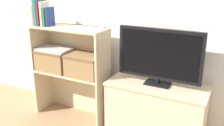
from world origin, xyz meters
TOP-DOWN VIEW (x-y plane):
  - wall_back at (0.00, 0.43)m, footprint 10.00×0.05m
  - tv_stand at (0.43, 0.20)m, footprint 0.89×0.41m
  - tv at (0.43, 0.19)m, footprint 0.74×0.14m
  - bookshelf_lower_tier at (-0.47, 0.20)m, footprint 0.78×0.29m
  - bookshelf_upper_tier at (-0.47, 0.20)m, footprint 0.78×0.29m
  - book_tan at (-0.83, 0.10)m, footprint 0.02×0.14m
  - book_teal at (-0.79, 0.10)m, footprint 0.04×0.15m
  - book_maroon at (-0.75, 0.10)m, footprint 0.03×0.15m
  - book_ivory at (-0.72, 0.10)m, footprint 0.02×0.13m
  - book_forest at (-0.69, 0.10)m, footprint 0.03×0.14m
  - book_navy at (-0.66, 0.10)m, footprint 0.02×0.12m
  - storage_basket_left at (-0.66, 0.13)m, footprint 0.35×0.26m
  - storage_basket_right at (-0.29, 0.13)m, footprint 0.35×0.26m
  - laptop at (-0.66, 0.13)m, footprint 0.35×0.22m

SIDE VIEW (x-z plane):
  - tv_stand at x=0.43m, z-range 0.00..0.52m
  - bookshelf_lower_tier at x=-0.47m, z-range 0.06..0.55m
  - storage_basket_left at x=-0.66m, z-range 0.50..0.72m
  - storage_basket_right at x=-0.29m, z-range 0.50..0.72m
  - laptop at x=-0.66m, z-range 0.71..0.73m
  - tv at x=0.43m, z-range 0.54..1.04m
  - bookshelf_upper_tier at x=-0.47m, z-range 0.55..1.02m
  - book_forest at x=-0.69m, z-range 0.96..1.14m
  - book_navy at x=-0.66m, z-range 0.96..1.15m
  - book_tan at x=-0.83m, z-range 0.96..1.16m
  - book_ivory at x=-0.72m, z-range 0.96..1.20m
  - book_maroon at x=-0.75m, z-range 0.96..1.20m
  - book_teal at x=-0.79m, z-range 0.96..1.22m
  - wall_back at x=0.00m, z-range 0.00..2.40m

